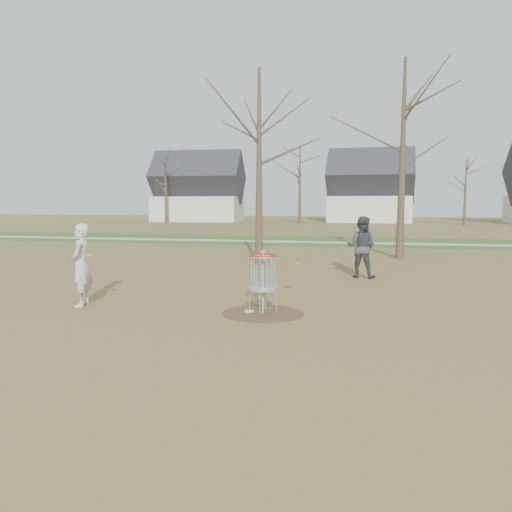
{
  "coord_description": "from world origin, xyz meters",
  "views": [
    {
      "loc": [
        2.28,
        -10.48,
        2.42
      ],
      "look_at": [
        -0.5,
        1.5,
        1.1
      ],
      "focal_mm": 35.0,
      "sensor_mm": 36.0,
      "label": 1
    }
  ],
  "objects_px": {
    "player_standing": "(81,265)",
    "disc_grounded": "(249,311)",
    "disc_golf_basket": "(263,272)",
    "player_throwing": "(362,247)"
  },
  "relations": [
    {
      "from": "player_standing",
      "to": "disc_golf_basket",
      "type": "height_order",
      "value": "player_standing"
    },
    {
      "from": "disc_golf_basket",
      "to": "player_throwing",
      "type": "bearing_deg",
      "value": 71.4
    },
    {
      "from": "disc_grounded",
      "to": "player_standing",
      "type": "bearing_deg",
      "value": -176.63
    },
    {
      "from": "player_standing",
      "to": "disc_grounded",
      "type": "bearing_deg",
      "value": 76.83
    },
    {
      "from": "player_throwing",
      "to": "disc_golf_basket",
      "type": "relative_size",
      "value": 1.47
    },
    {
      "from": "player_standing",
      "to": "player_throwing",
      "type": "height_order",
      "value": "player_throwing"
    },
    {
      "from": "player_throwing",
      "to": "disc_grounded",
      "type": "bearing_deg",
      "value": 80.7
    },
    {
      "from": "disc_golf_basket",
      "to": "disc_grounded",
      "type": "bearing_deg",
      "value": 166.91
    },
    {
      "from": "player_throwing",
      "to": "disc_grounded",
      "type": "distance_m",
      "value": 6.33
    },
    {
      "from": "player_throwing",
      "to": "disc_grounded",
      "type": "xyz_separation_m",
      "value": [
        -2.31,
        -5.81,
        -0.97
      ]
    }
  ]
}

